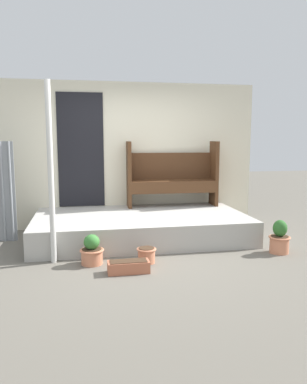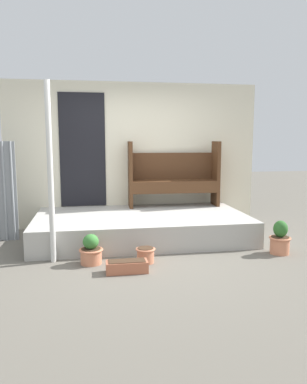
{
  "view_description": "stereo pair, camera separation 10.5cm",
  "coord_description": "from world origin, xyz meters",
  "px_view_note": "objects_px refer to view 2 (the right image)",
  "views": [
    {
      "loc": [
        -0.81,
        -4.94,
        1.61
      ],
      "look_at": [
        0.18,
        0.32,
        0.84
      ],
      "focal_mm": 35.0,
      "sensor_mm": 36.0,
      "label": 1
    },
    {
      "loc": [
        -0.71,
        -4.96,
        1.61
      ],
      "look_at": [
        0.18,
        0.32,
        0.84
      ],
      "focal_mm": 35.0,
      "sensor_mm": 36.0,
      "label": 2
    }
  ],
  "objects_px": {
    "flower_pot_left": "(91,251)",
    "bench": "(173,174)",
    "planter_box_rect": "(127,266)",
    "flower_pot_right": "(280,239)",
    "flower_pot_middle": "(146,254)",
    "support_post": "(50,174)"
  },
  "relations": [
    {
      "from": "flower_pot_left",
      "to": "bench",
      "type": "bearing_deg",
      "value": 51.02
    },
    {
      "from": "planter_box_rect",
      "to": "bench",
      "type": "bearing_deg",
      "value": 64.51
    },
    {
      "from": "planter_box_rect",
      "to": "flower_pot_left",
      "type": "bearing_deg",
      "value": 137.51
    },
    {
      "from": "bench",
      "to": "flower_pot_right",
      "type": "distance_m",
      "value": 2.29
    },
    {
      "from": "flower_pot_left",
      "to": "flower_pot_middle",
      "type": "xyz_separation_m",
      "value": [
        0.7,
        -0.07,
        -0.06
      ]
    },
    {
      "from": "support_post",
      "to": "flower_pot_middle",
      "type": "xyz_separation_m",
      "value": [
        1.19,
        -0.24,
        -1.05
      ]
    },
    {
      "from": "flower_pot_middle",
      "to": "flower_pot_right",
      "type": "height_order",
      "value": "flower_pot_right"
    },
    {
      "from": "support_post",
      "to": "flower_pot_middle",
      "type": "distance_m",
      "value": 1.61
    },
    {
      "from": "bench",
      "to": "flower_pot_left",
      "type": "height_order",
      "value": "bench"
    },
    {
      "from": "bench",
      "to": "flower_pot_right",
      "type": "xyz_separation_m",
      "value": [
        1.13,
        -1.85,
        -0.75
      ]
    },
    {
      "from": "flower_pot_middle",
      "to": "flower_pot_right",
      "type": "relative_size",
      "value": 0.55
    },
    {
      "from": "flower_pot_middle",
      "to": "flower_pot_left",
      "type": "bearing_deg",
      "value": 174.05
    },
    {
      "from": "bench",
      "to": "planter_box_rect",
      "type": "relative_size",
      "value": 3.24
    },
    {
      "from": "support_post",
      "to": "flower_pot_left",
      "type": "xyz_separation_m",
      "value": [
        0.49,
        -0.17,
        -0.99
      ]
    },
    {
      "from": "support_post",
      "to": "bench",
      "type": "relative_size",
      "value": 1.43
    },
    {
      "from": "support_post",
      "to": "planter_box_rect",
      "type": "distance_m",
      "value": 1.53
    },
    {
      "from": "flower_pot_middle",
      "to": "support_post",
      "type": "bearing_deg",
      "value": 168.51
    },
    {
      "from": "support_post",
      "to": "flower_pot_left",
      "type": "bearing_deg",
      "value": -19.04
    },
    {
      "from": "support_post",
      "to": "flower_pot_right",
      "type": "relative_size",
      "value": 4.9
    },
    {
      "from": "support_post",
      "to": "flower_pot_right",
      "type": "bearing_deg",
      "value": -3.19
    },
    {
      "from": "flower_pot_left",
      "to": "flower_pot_right",
      "type": "height_order",
      "value": "flower_pot_right"
    },
    {
      "from": "flower_pot_left",
      "to": "flower_pot_right",
      "type": "bearing_deg",
      "value": -0.1
    }
  ]
}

